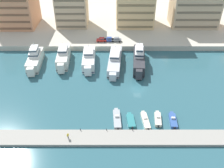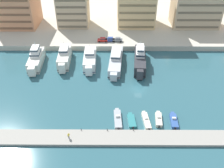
% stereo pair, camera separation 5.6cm
% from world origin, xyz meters
% --- Properties ---
extents(ground_plane, '(400.00, 400.00, 0.00)m').
position_xyz_m(ground_plane, '(0.00, 0.00, 0.00)').
color(ground_plane, '#2D5B66').
extents(quay_promenade, '(180.00, 70.00, 2.13)m').
position_xyz_m(quay_promenade, '(0.00, 61.67, 1.07)').
color(quay_promenade, beige).
rests_on(quay_promenade, ground).
extents(pier_dock, '(120.00, 5.18, 0.69)m').
position_xyz_m(pier_dock, '(0.00, -21.55, 0.34)').
color(pier_dock, '#9E998E').
rests_on(pier_dock, ground).
extents(yacht_ivory_far_left, '(5.34, 17.64, 8.38)m').
position_xyz_m(yacht_ivory_far_left, '(-37.07, 15.60, 2.43)').
color(yacht_ivory_far_left, silver).
rests_on(yacht_ivory_far_left, ground).
extents(yacht_ivory_left, '(4.82, 17.41, 7.55)m').
position_xyz_m(yacht_ivory_left, '(-26.73, 17.29, 2.40)').
color(yacht_ivory_left, silver).
rests_on(yacht_ivory_left, ground).
extents(yacht_white_mid_left, '(4.89, 17.75, 7.03)m').
position_xyz_m(yacht_white_mid_left, '(-17.01, 16.17, 2.18)').
color(yacht_white_mid_left, white).
rests_on(yacht_white_mid_left, ground).
extents(yacht_silver_center_left, '(5.89, 22.83, 6.42)m').
position_xyz_m(yacht_silver_center_left, '(-7.27, 15.66, 1.86)').
color(yacht_silver_center_left, silver).
rests_on(yacht_silver_center_left, ground).
extents(yacht_charcoal_center, '(5.55, 20.87, 8.81)m').
position_xyz_m(yacht_charcoal_center, '(1.66, 15.32, 2.61)').
color(yacht_charcoal_center, '#333338').
rests_on(yacht_charcoal_center, ground).
extents(motorboat_grey_far_left, '(2.26, 8.31, 1.50)m').
position_xyz_m(motorboat_grey_far_left, '(-6.96, -14.68, 0.51)').
color(motorboat_grey_far_left, '#9EA3A8').
rests_on(motorboat_grey_far_left, ground).
extents(motorboat_teal_left, '(2.48, 6.18, 0.81)m').
position_xyz_m(motorboat_teal_left, '(-3.16, -15.23, 0.36)').
color(motorboat_teal_left, teal).
rests_on(motorboat_teal_left, ground).
extents(motorboat_cream_mid_left, '(2.23, 7.31, 1.28)m').
position_xyz_m(motorboat_cream_mid_left, '(0.86, -15.30, 0.48)').
color(motorboat_cream_mid_left, beige).
rests_on(motorboat_cream_mid_left, ground).
extents(motorboat_cream_center_left, '(2.19, 6.25, 1.34)m').
position_xyz_m(motorboat_cream_center_left, '(4.37, -14.74, 0.49)').
color(motorboat_cream_center_left, beige).
rests_on(motorboat_cream_center_left, ground).
extents(motorboat_blue_center, '(2.18, 6.56, 1.37)m').
position_xyz_m(motorboat_blue_center, '(8.49, -15.21, 0.47)').
color(motorboat_blue_center, '#33569E').
rests_on(motorboat_blue_center, ground).
extents(car_red_far_left, '(4.12, 1.97, 1.80)m').
position_xyz_m(car_red_far_left, '(-12.74, 31.05, 3.11)').
color(car_red_far_left, red).
rests_on(car_red_far_left, quay_promenade).
extents(car_blue_left, '(4.14, 1.99, 1.80)m').
position_xyz_m(car_blue_left, '(-9.58, 31.34, 3.11)').
color(car_blue_left, '#28428E').
rests_on(car_blue_left, quay_promenade).
extents(car_grey_mid_left, '(4.17, 2.06, 1.80)m').
position_xyz_m(car_grey_mid_left, '(-6.40, 31.21, 3.11)').
color(car_grey_mid_left, slate).
rests_on(car_grey_mid_left, quay_promenade).
extents(apartment_block_far_left, '(18.83, 17.45, 21.21)m').
position_xyz_m(apartment_block_far_left, '(-53.42, 49.84, 11.79)').
color(apartment_block_far_left, tan).
rests_on(apartment_block_far_left, quay_promenade).
extents(apartment_block_left, '(14.51, 12.95, 20.42)m').
position_xyz_m(apartment_block_left, '(-27.07, 49.90, 11.42)').
color(apartment_block_left, '#C6AD89').
rests_on(apartment_block_left, quay_promenade).
extents(apartment_block_center_left, '(21.54, 14.49, 19.10)m').
position_xyz_m(apartment_block_center_left, '(30.19, 50.02, 10.74)').
color(apartment_block_center_left, '#C6AD89').
rests_on(apartment_block_center_left, quay_promenade).
extents(pedestrian_near_edge, '(0.47, 0.56, 1.73)m').
position_xyz_m(pedestrian_near_edge, '(-19.42, -21.96, 1.71)').
color(pedestrian_near_edge, '#4C515B').
rests_on(pedestrian_near_edge, pier_dock).
extents(bollard_west, '(0.20, 0.20, 0.61)m').
position_xyz_m(bollard_west, '(-16.60, -19.21, 1.01)').
color(bollard_west, '#2D2D33').
rests_on(bollard_west, pier_dock).
extents(bollard_west_mid, '(0.20, 0.20, 0.61)m').
position_xyz_m(bollard_west_mid, '(-9.76, -19.21, 1.01)').
color(bollard_west_mid, '#2D2D33').
rests_on(bollard_west_mid, pier_dock).
extents(bollard_east_mid, '(0.20, 0.20, 0.61)m').
position_xyz_m(bollard_east_mid, '(-2.93, -19.21, 1.01)').
color(bollard_east_mid, '#2D2D33').
rests_on(bollard_east_mid, pier_dock).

